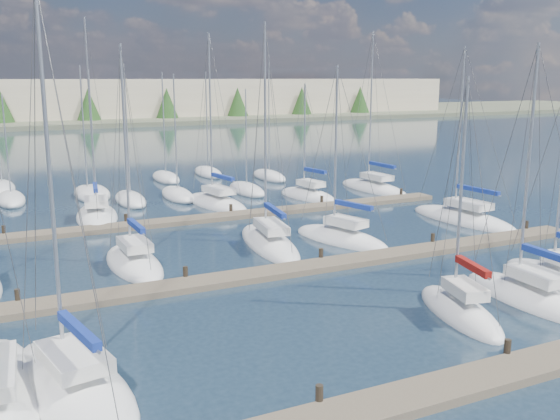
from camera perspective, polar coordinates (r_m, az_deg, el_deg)
name	(u,v)px	position (r m, az deg, el deg)	size (l,w,h in m)	color
ground	(106,169)	(74.66, -15.62, 3.61)	(400.00, 400.00, 0.00)	#233546
dock_near	(437,391)	(22.17, 14.18, -15.72)	(44.00, 1.93, 1.10)	#6B5E4C
dock_mid	(263,274)	(33.20, -1.52, -5.85)	(44.00, 1.93, 1.10)	#6B5E4C
dock_far	(184,221)	(45.88, -8.76, -0.96)	(44.00, 1.93, 1.10)	#6B5E4C
sailboat_p	(217,203)	(51.75, -5.82, 0.63)	(4.14, 8.98, 14.54)	white
sailboat_j	(134,263)	(35.93, -13.21, -4.73)	(2.78, 7.63, 12.86)	white
sailboat_e	(528,297)	(31.97, 21.74, -7.39)	(2.81, 7.94, 12.61)	white
sailboat_l	(341,238)	(40.44, 5.63, -2.60)	(4.54, 8.10, 11.84)	white
sailboat_c	(72,385)	(22.95, -18.46, -14.92)	(4.71, 8.93, 14.07)	white
sailboat_m	(463,219)	(47.78, 16.38, -0.77)	(3.79, 9.88, 13.27)	white
sailboat_k	(269,243)	(39.15, -0.99, -3.02)	(3.98, 9.82, 14.35)	white
sailboat_r	(373,188)	(59.15, 8.54, 1.99)	(3.22, 9.56, 15.22)	white
sailboat_q	(308,196)	(54.70, 2.60, 1.29)	(3.72, 7.44, 10.59)	white
sailboat_o	(97,216)	(48.77, -16.40, -0.49)	(4.17, 8.61, 15.35)	white
sailboat_d	(460,311)	(29.07, 16.12, -8.90)	(3.56, 6.88, 11.15)	white
distant_boats	(91,193)	(58.09, -16.91, 1.53)	(36.93, 20.75, 13.30)	#9EA0A5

